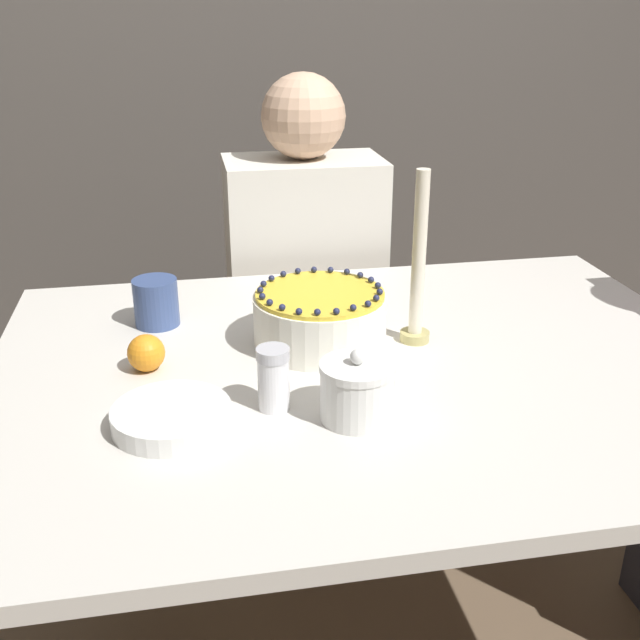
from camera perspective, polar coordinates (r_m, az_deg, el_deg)
The scene contains 10 objects.
wall_behind at distance 2.58m, azimuth -4.07°, elevation 22.17°, with size 8.00×0.05×2.60m.
dining_table at distance 1.39m, azimuth 3.57°, elevation -7.42°, with size 1.34×0.99×0.75m.
cake at distance 1.39m, azimuth 0.00°, elevation 0.15°, with size 0.25×0.25×0.11m.
sugar_bowl at distance 1.15m, azimuth 2.84°, elevation -5.40°, with size 0.12×0.12×0.12m.
sugar_shaker at distance 1.17m, azimuth -3.56°, elevation -4.45°, with size 0.05×0.05×0.10m.
plate_stack at distance 1.16m, azimuth -11.24°, elevation -7.24°, with size 0.18×0.18×0.03m.
candle at distance 1.38m, azimuth 7.48°, elevation 3.59°, with size 0.06×0.06×0.33m.
cup at distance 1.51m, azimuth -12.38°, elevation 1.33°, with size 0.09×0.09×0.09m.
orange_fruit_0 at distance 1.33m, azimuth -13.10°, elevation -2.46°, with size 0.07×0.07×0.07m.
person_man_blue_shirt at distance 2.06m, azimuth -1.22°, elevation -0.54°, with size 0.40×0.34×1.19m.
Camera 1 is at (-0.30, -1.16, 1.34)m, focal length 42.00 mm.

